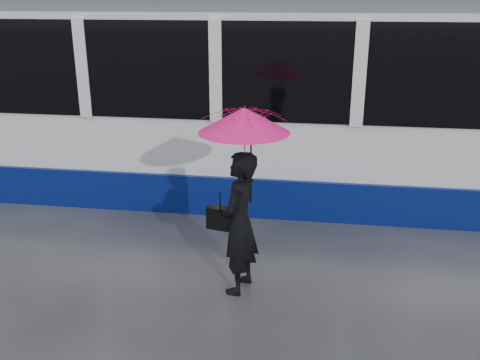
# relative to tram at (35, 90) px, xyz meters

# --- Properties ---
(ground) EXTENTS (90.00, 90.00, 0.00)m
(ground) POSITION_rel_tram_xyz_m (2.78, -2.50, -1.64)
(ground) COLOR #28282D
(ground) RESTS_ON ground
(rails) EXTENTS (34.00, 1.51, 0.02)m
(rails) POSITION_rel_tram_xyz_m (2.78, -0.00, -1.63)
(rails) COLOR #3F3D38
(rails) RESTS_ON ground
(tram) EXTENTS (26.00, 2.56, 3.35)m
(tram) POSITION_rel_tram_xyz_m (0.00, 0.00, 0.00)
(tram) COLOR white
(tram) RESTS_ON ground
(woman) EXTENTS (0.51, 0.67, 1.65)m
(woman) POSITION_rel_tram_xyz_m (4.17, -3.35, -0.81)
(woman) COLOR black
(woman) RESTS_ON ground
(umbrella) EXTENTS (1.15, 1.15, 1.12)m
(umbrella) POSITION_rel_tram_xyz_m (4.22, -3.35, 0.17)
(umbrella) COLOR #DE1286
(umbrella) RESTS_ON ground
(handbag) EXTENTS (0.32, 0.19, 0.44)m
(handbag) POSITION_rel_tram_xyz_m (3.95, -3.33, -0.77)
(handbag) COLOR black
(handbag) RESTS_ON ground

